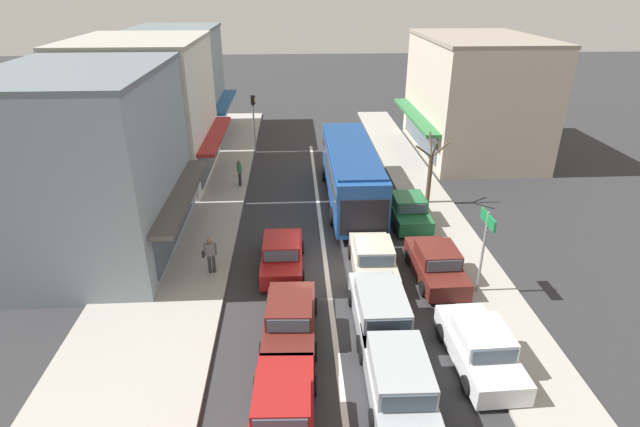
% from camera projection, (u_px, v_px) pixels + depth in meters
% --- Properties ---
extents(ground_plane, '(140.00, 140.00, 0.00)m').
position_uv_depth(ground_plane, '(327.00, 271.00, 21.63)').
color(ground_plane, '#2D2D30').
extents(lane_centre_line, '(0.20, 28.00, 0.01)m').
position_uv_depth(lane_centre_line, '(321.00, 229.00, 25.24)').
color(lane_centre_line, silver).
rests_on(lane_centre_line, ground).
extents(sidewalk_left, '(5.20, 44.00, 0.14)m').
position_uv_depth(sidewalk_left, '(193.00, 214.00, 26.69)').
color(sidewalk_left, '#A39E96').
rests_on(sidewalk_left, ground).
extents(kerb_right, '(2.80, 44.00, 0.12)m').
position_uv_depth(kerb_right, '(432.00, 209.00, 27.33)').
color(kerb_right, '#A39E96').
rests_on(kerb_right, ground).
extents(shopfront_corner_near, '(7.75, 9.43, 8.26)m').
position_uv_depth(shopfront_corner_near, '(90.00, 165.00, 21.72)').
color(shopfront_corner_near, '#84939E').
rests_on(shopfront_corner_near, ground).
extents(shopfront_mid_block, '(8.18, 8.99, 8.46)m').
position_uv_depth(shopfront_mid_block, '(146.00, 112.00, 30.18)').
color(shopfront_mid_block, silver).
rests_on(shopfront_mid_block, ground).
extents(shopfront_far_end, '(7.11, 9.21, 8.25)m').
position_uv_depth(shopfront_far_end, '(178.00, 84.00, 38.76)').
color(shopfront_far_end, '#84939E').
rests_on(shopfront_far_end, ground).
extents(building_right_far, '(8.37, 11.41, 8.06)m').
position_uv_depth(building_right_far, '(474.00, 96.00, 35.06)').
color(building_right_far, beige).
rests_on(building_right_far, ground).
extents(city_bus, '(2.78, 10.87, 3.23)m').
position_uv_depth(city_bus, '(351.00, 170.00, 27.66)').
color(city_bus, '#1E4C99').
rests_on(city_bus, ground).
extents(sedan_behind_bus_mid, '(2.04, 4.28, 1.47)m').
position_uv_depth(sedan_behind_bus_mid, '(290.00, 320.00, 17.47)').
color(sedan_behind_bus_mid, '#561E19').
rests_on(sedan_behind_bus_mid, ground).
extents(wagon_behind_bus_near, '(2.00, 4.53, 1.58)m').
position_uv_depth(wagon_behind_bus_near, '(397.00, 376.00, 14.89)').
color(wagon_behind_bus_near, '#9EA3A8').
rests_on(wagon_behind_bus_near, ground).
extents(sedan_queue_far_back, '(1.99, 4.25, 1.47)m').
position_uv_depth(sedan_queue_far_back, '(373.00, 259.00, 21.23)').
color(sedan_queue_far_back, '#B7B29E').
rests_on(sedan_queue_far_back, ground).
extents(sedan_adjacent_lane_lead, '(2.02, 4.26, 1.47)m').
position_uv_depth(sedan_adjacent_lane_lead, '(283.00, 411.00, 13.79)').
color(sedan_adjacent_lane_lead, maroon).
rests_on(sedan_adjacent_lane_lead, ground).
extents(sedan_adjacent_lane_trail, '(1.95, 4.22, 1.47)m').
position_uv_depth(sedan_adjacent_lane_trail, '(282.00, 255.00, 21.60)').
color(sedan_adjacent_lane_trail, maroon).
rests_on(sedan_adjacent_lane_trail, ground).
extents(wagon_queue_gap_filler, '(1.95, 4.51, 1.58)m').
position_uv_depth(wagon_queue_gap_filler, '(380.00, 311.00, 17.80)').
color(wagon_queue_gap_filler, '#9EA3A8').
rests_on(wagon_queue_gap_filler, ground).
extents(parked_sedan_kerb_front, '(2.00, 4.25, 1.47)m').
position_uv_depth(parked_sedan_kerb_front, '(480.00, 348.00, 16.14)').
color(parked_sedan_kerb_front, silver).
rests_on(parked_sedan_kerb_front, ground).
extents(parked_sedan_kerb_second, '(1.97, 4.24, 1.47)m').
position_uv_depth(parked_sedan_kerb_second, '(436.00, 264.00, 20.89)').
color(parked_sedan_kerb_second, '#561E19').
rests_on(parked_sedan_kerb_second, ground).
extents(parked_sedan_kerb_third, '(1.93, 4.22, 1.47)m').
position_uv_depth(parked_sedan_kerb_third, '(408.00, 210.00, 25.80)').
color(parked_sedan_kerb_third, '#1E6638').
rests_on(parked_sedan_kerb_third, ground).
extents(traffic_light_downstreet, '(0.33, 0.24, 4.20)m').
position_uv_depth(traffic_light_downstreet, '(253.00, 114.00, 35.22)').
color(traffic_light_downstreet, gray).
rests_on(traffic_light_downstreet, ground).
extents(directional_road_sign, '(0.10, 1.40, 3.60)m').
position_uv_depth(directional_road_sign, '(486.00, 234.00, 18.99)').
color(directional_road_sign, gray).
rests_on(directional_road_sign, ground).
extents(street_tree_right, '(1.86, 1.65, 4.00)m').
position_uv_depth(street_tree_right, '(430.00, 173.00, 27.33)').
color(street_tree_right, brown).
rests_on(street_tree_right, ground).
extents(pedestrian_with_handbag_near, '(0.65, 0.36, 1.63)m').
position_uv_depth(pedestrian_with_handbag_near, '(210.00, 253.00, 20.89)').
color(pedestrian_with_handbag_near, '#333338').
rests_on(pedestrian_with_handbag_near, sidewalk_left).
extents(pedestrian_browsing_midblock, '(0.33, 0.54, 1.63)m').
position_uv_depth(pedestrian_browsing_midblock, '(239.00, 171.00, 29.87)').
color(pedestrian_browsing_midblock, '#333338').
rests_on(pedestrian_browsing_midblock, sidewalk_left).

